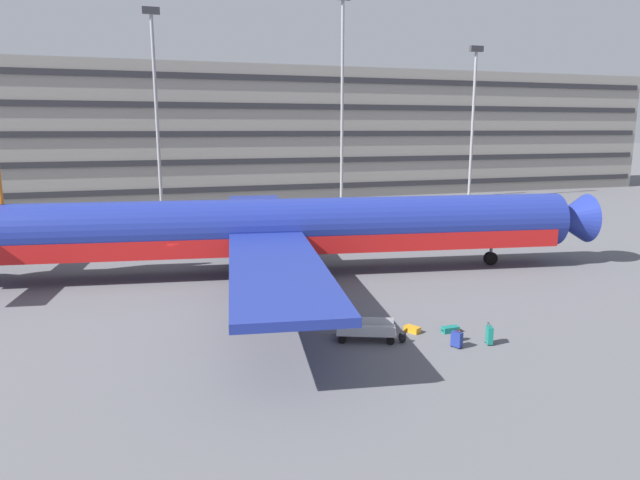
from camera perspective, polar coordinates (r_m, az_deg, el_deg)
name	(u,v)px	position (r m, az deg, el deg)	size (l,w,h in m)	color
ground_plane	(189,278)	(35.92, -13.22, -3.83)	(600.00, 600.00, 0.00)	#5B5B60
terminal_structure	(158,134)	(77.73, -16.13, 10.38)	(144.59, 14.51, 17.06)	gray
airliner	(273,229)	(35.69, -4.76, 1.10)	(43.64, 35.66, 10.13)	navy
light_mast_center_left	(156,97)	(64.45, -16.39, 13.80)	(1.80, 0.50, 21.62)	gray
light_mast_center_right	(342,88)	(68.57, 2.28, 15.24)	(1.80, 0.50, 24.38)	gray
light_mast_right	(473,111)	(76.42, 15.34, 12.53)	(1.80, 0.50, 19.39)	gray
suitcase_scuffed	(450,329)	(26.66, 13.12, -8.86)	(0.83, 0.38, 0.27)	#147266
suitcase_silver	(412,329)	(26.33, 9.38, -8.96)	(0.69, 0.80, 0.27)	orange
suitcase_teal	(489,335)	(25.59, 16.87, -9.23)	(0.34, 0.49, 0.97)	#147266
suitcase_upright	(457,339)	(24.89, 13.76, -9.79)	(0.44, 0.53, 0.82)	navy
backpack_black	(459,335)	(25.75, 13.94, -9.40)	(0.43, 0.43, 0.53)	maroon
backpack_navy	(402,337)	(25.02, 8.37, -9.79)	(0.40, 0.41, 0.54)	black
baggage_cart	(366,330)	(25.13, 4.72, -9.15)	(3.31, 2.17, 0.82)	#B7B7BC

